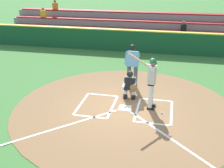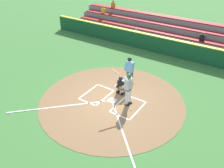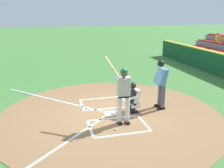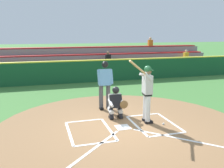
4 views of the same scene
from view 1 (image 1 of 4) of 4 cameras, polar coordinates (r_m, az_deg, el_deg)
name	(u,v)px [view 1 (image 1 of 4)]	position (r m, az deg, el deg)	size (l,w,h in m)	color
ground_plane	(125,108)	(10.08, 2.65, -4.96)	(120.00, 120.00, 0.00)	#427A38
dirt_circle	(125,108)	(10.08, 2.65, -4.93)	(8.00, 8.00, 0.01)	olive
home_plate_and_chalk	(120,120)	(9.31, 1.72, -7.31)	(7.93, 4.91, 0.01)	white
batter	(152,80)	(9.73, 8.09, 0.91)	(0.98, 0.65, 2.13)	white
catcher	(130,84)	(10.59, 3.72, -0.05)	(0.59, 0.61, 1.13)	black
plate_umpire	(132,63)	(11.48, 4.19, 4.32)	(0.59, 0.43, 1.86)	#4C4C51
baseball	(162,113)	(9.82, 10.12, -5.85)	(0.07, 0.07, 0.07)	white
backstop_wall	(147,42)	(16.87, 7.13, 8.62)	(22.00, 0.36, 1.31)	#19512D
bleacher_stand	(151,31)	(19.49, 7.95, 10.60)	(20.00, 3.40, 2.55)	gray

